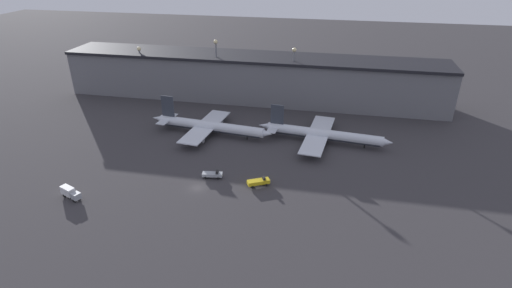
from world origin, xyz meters
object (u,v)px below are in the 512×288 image
(service_vehicle_0, at_px, (70,192))
(service_vehicle_2, at_px, (259,182))
(service_vehicle_1, at_px, (213,174))
(airplane_0, at_px, (209,126))
(airplane_1, at_px, (322,134))

(service_vehicle_0, distance_m, service_vehicle_2, 53.09)
(service_vehicle_1, distance_m, service_vehicle_2, 14.63)
(service_vehicle_1, height_order, service_vehicle_2, service_vehicle_2)
(airplane_0, bearing_deg, airplane_1, 8.45)
(service_vehicle_0, xyz_separation_m, service_vehicle_1, (35.84, 18.17, -0.59))
(service_vehicle_1, bearing_deg, airplane_0, 101.55)
(airplane_0, relative_size, service_vehicle_2, 7.01)
(airplane_0, distance_m, service_vehicle_1, 31.59)
(service_vehicle_2, bearing_deg, airplane_1, 35.72)
(airplane_0, xyz_separation_m, service_vehicle_2, (24.94, -31.22, -1.93))
(service_vehicle_0, xyz_separation_m, service_vehicle_2, (50.39, 16.71, -0.49))
(airplane_0, distance_m, service_vehicle_2, 40.01)
(airplane_0, height_order, airplane_1, airplane_0)
(airplane_1, bearing_deg, service_vehicle_1, -128.52)
(airplane_1, xyz_separation_m, service_vehicle_0, (-66.95, -49.52, -1.33))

